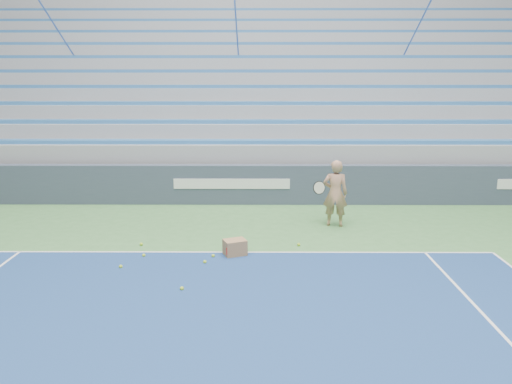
# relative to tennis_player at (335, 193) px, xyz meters

# --- Properties ---
(sponsor_barrier) EXTENTS (30.00, 0.32, 1.10)m
(sponsor_barrier) POSITION_rel_tennis_player_xyz_m (-2.54, 2.11, -0.25)
(sponsor_barrier) COLOR #374154
(sponsor_barrier) RESTS_ON ground
(bleachers) EXTENTS (31.00, 9.15, 7.30)m
(bleachers) POSITION_rel_tennis_player_xyz_m (-2.55, 7.83, 1.56)
(bleachers) COLOR #93969B
(bleachers) RESTS_ON ground
(tennis_player) EXTENTS (0.92, 0.85, 1.59)m
(tennis_player) POSITION_rel_tennis_player_xyz_m (0.00, 0.00, 0.00)
(tennis_player) COLOR tan
(tennis_player) RESTS_ON ground
(ball_box) EXTENTS (0.52, 0.46, 0.32)m
(ball_box) POSITION_rel_tennis_player_xyz_m (-2.28, -2.02, -0.64)
(ball_box) COLOR #946C47
(ball_box) RESTS_ON ground
(tennis_ball_0) EXTENTS (0.07, 0.07, 0.07)m
(tennis_ball_0) POSITION_rel_tennis_player_xyz_m (-2.70, -2.16, -0.76)
(tennis_ball_0) COLOR #B8DB2C
(tennis_ball_0) RESTS_ON ground
(tennis_ball_1) EXTENTS (0.07, 0.07, 0.07)m
(tennis_ball_1) POSITION_rel_tennis_player_xyz_m (-4.08, -2.13, -0.76)
(tennis_ball_1) COLOR #B8DB2C
(tennis_ball_1) RESTS_ON ground
(tennis_ball_2) EXTENTS (0.07, 0.07, 0.07)m
(tennis_ball_2) POSITION_rel_tennis_player_xyz_m (-4.28, -1.46, -0.76)
(tennis_ball_2) COLOR #B8DB2C
(tennis_ball_2) RESTS_ON ground
(tennis_ball_3) EXTENTS (0.07, 0.07, 0.07)m
(tennis_ball_3) POSITION_rel_tennis_player_xyz_m (-0.96, -1.47, -0.76)
(tennis_ball_3) COLOR #B8DB2C
(tennis_ball_3) RESTS_ON ground
(tennis_ball_4) EXTENTS (0.07, 0.07, 0.07)m
(tennis_ball_4) POSITION_rel_tennis_player_xyz_m (-3.09, -3.71, -0.76)
(tennis_ball_4) COLOR #B8DB2C
(tennis_ball_4) RESTS_ON ground
(tennis_ball_5) EXTENTS (0.07, 0.07, 0.07)m
(tennis_ball_5) POSITION_rel_tennis_player_xyz_m (-2.83, -2.48, -0.76)
(tennis_ball_5) COLOR #B8DB2C
(tennis_ball_5) RESTS_ON ground
(tennis_ball_6) EXTENTS (0.07, 0.07, 0.07)m
(tennis_ball_6) POSITION_rel_tennis_player_xyz_m (-4.38, -2.73, -0.76)
(tennis_ball_6) COLOR #B8DB2C
(tennis_ball_6) RESTS_ON ground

